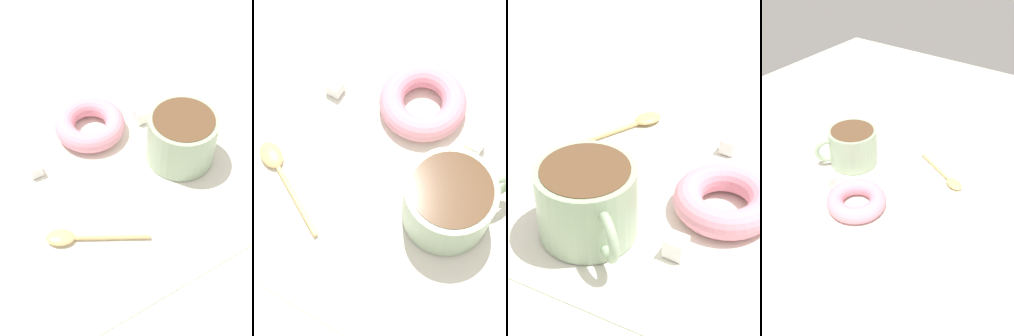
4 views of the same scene
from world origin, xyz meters
The scene contains 7 objects.
ground_plane centered at (0.00, 0.00, -1.00)cm, with size 120.00×120.00×2.00cm, color beige.
napkin centered at (1.73, 1.74, 0.15)cm, with size 33.90×33.90×0.30cm, color white.
coffee_cup centered at (10.33, 1.75, 4.10)cm, with size 9.74×11.01×7.30cm.
donut centered at (1.22, 11.85, 1.75)cm, with size 10.31×10.31×2.90cm, color pink.
spoon centered at (-8.43, -3.80, 0.70)cm, with size 12.12×7.18×0.90cm.
sugar_cube centered at (-8.82, 8.20, 1.16)cm, with size 1.71×1.71×1.71cm, color white.
sugar_cube_extra centered at (8.98, 10.34, 1.25)cm, with size 1.90×1.90×1.90cm, color white.
Camera 4 is at (-30.91, 47.77, 44.73)cm, focal length 40.00 mm.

